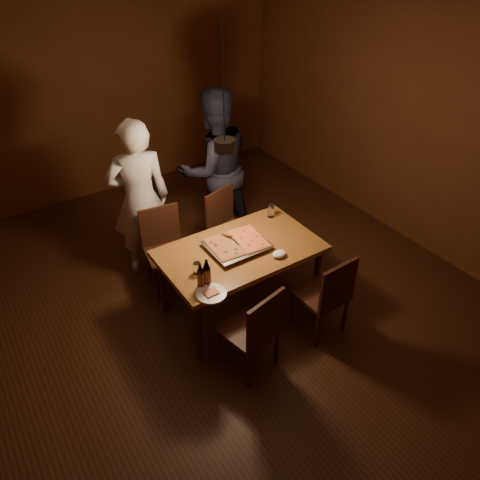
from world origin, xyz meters
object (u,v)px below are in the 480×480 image
chair_near_right (328,290)px  pendant_lamp (225,144)px  chair_far_right (227,221)px  diner_dark (215,169)px  beer_bottle_b (207,272)px  beer_bottle_a (200,275)px  dining_table (240,255)px  chair_near_left (256,326)px  pizza_tray (237,246)px  chair_far_left (164,241)px  plate_slice (211,293)px  diner_white (140,200)px

chair_near_right → pendant_lamp: size_ratio=0.44×
chair_far_right → pendant_lamp: bearing=42.3°
diner_dark → beer_bottle_b: bearing=60.8°
beer_bottle_a → dining_table: bearing=25.2°
chair_near_left → pizza_tray: (0.31, 0.76, 0.24)m
chair_far_left → diner_dark: 1.09m
dining_table → pendant_lamp: bearing=109.2°
chair_far_left → chair_near_right: bearing=129.6°
chair_near_left → chair_near_right: (0.80, 0.00, 0.00)m
dining_table → chair_far_left: size_ratio=3.09×
plate_slice → beer_bottle_a: bearing=98.1°
chair_far_left → chair_near_left: 1.52m
chair_far_right → pendant_lamp: pendant_lamp is taller
plate_slice → pendant_lamp: 1.25m
chair_near_left → beer_bottle_a: (-0.24, 0.46, 0.33)m
chair_near_left → plate_slice: bearing=112.2°
beer_bottle_a → chair_near_right: bearing=-23.9°
plate_slice → pendant_lamp: bearing=48.2°
chair_far_right → pendant_lamp: size_ratio=0.47×
chair_far_left → diner_white: 0.51m
chair_far_left → chair_near_left: size_ratio=0.97×
diner_white → pizza_tray: bearing=126.2°
diner_dark → plate_slice: bearing=61.9°
diner_white → pendant_lamp: 1.40m
diner_dark → dining_table: bearing=73.0°
chair_far_right → diner_white: 0.97m
pizza_tray → dining_table: bearing=-54.3°
chair_near_right → chair_far_left: bearing=118.4°
chair_near_left → diner_dark: bearing=55.8°
chair_near_right → plate_slice: 1.10m
plate_slice → chair_far_right: bearing=53.0°
chair_near_left → chair_near_right: bearing=-12.2°
dining_table → chair_near_left: bearing=-114.1°
pizza_tray → diner_dark: bearing=73.3°
dining_table → beer_bottle_a: bearing=-154.8°
beer_bottle_a → diner_white: size_ratio=0.13×
chair_near_right → diner_white: (-0.97, 1.88, 0.34)m
chair_far_right → diner_white: diner_white is taller
chair_far_left → chair_far_right: same height
beer_bottle_a → chair_far_left: bearing=82.5°
diner_dark → diner_white: bearing=9.2°
pizza_tray → beer_bottle_a: size_ratio=2.32×
chair_near_left → beer_bottle_b: (-0.18, 0.46, 0.34)m
beer_bottle_a → diner_white: 1.42m
chair_near_right → pizza_tray: 0.93m
pendant_lamp → chair_near_right: bearing=-59.2°
chair_far_right → diner_white: size_ratio=0.29×
beer_bottle_b → diner_white: size_ratio=0.14×
diner_white → diner_dark: size_ratio=0.94×
beer_bottle_b → diner_white: 1.42m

